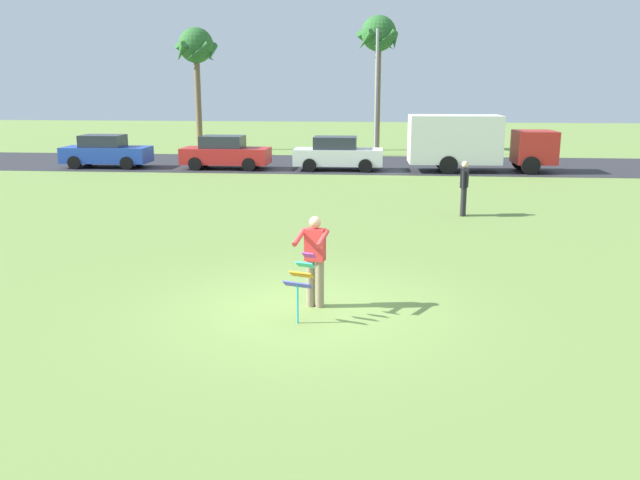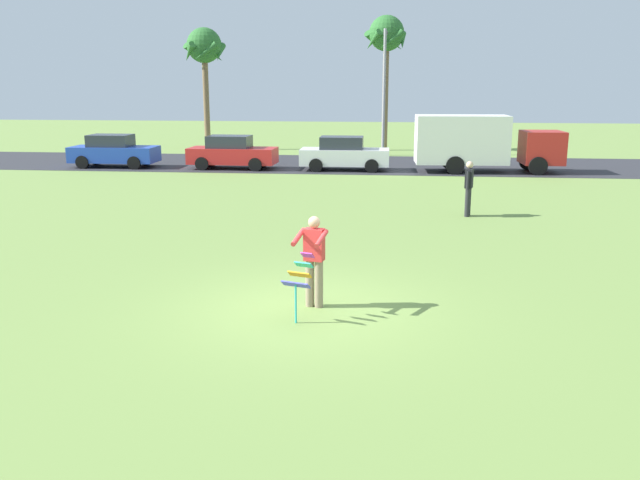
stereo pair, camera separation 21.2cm
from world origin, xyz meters
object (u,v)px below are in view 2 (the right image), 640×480
streetlight_pole (384,84)px  parked_car_blue (114,151)px  parked_car_white (344,154)px  parked_car_red (232,153)px  person_kite_flyer (314,258)px  palm_tree_right_near (386,39)px  palm_tree_left_near (204,50)px  kite_held (300,277)px  person_walker_near (469,187)px  parked_truck_red_cab (479,142)px

streetlight_pole → parked_car_blue: bearing=-151.9°
parked_car_white → parked_car_red: bearing=180.0°
parked_car_blue → person_kite_flyer: bearing=-58.3°
palm_tree_right_near → streetlight_pole: 3.92m
palm_tree_left_near → palm_tree_right_near: size_ratio=0.92×
parked_car_white → kite_held: bearing=-88.0°
kite_held → palm_tree_right_near: bearing=88.0°
streetlight_pole → person_walker_near: (2.94, -17.79, -3.06)m
person_kite_flyer → person_walker_near: size_ratio=1.00×
person_kite_flyer → palm_tree_right_near: 30.42m
palm_tree_right_near → parked_truck_red_cab: bearing=-65.6°
person_kite_flyer → kite_held: bearing=-102.5°
parked_car_blue → streetlight_pole: 15.26m
parked_car_white → person_walker_near: bearing=-66.5°
person_walker_near → palm_tree_left_near: bearing=124.9°
palm_tree_right_near → streetlight_pole: bearing=-90.7°
palm_tree_left_near → person_walker_near: 24.76m
person_kite_flyer → kite_held: 0.77m
parked_truck_red_cab → person_walker_near: parked_truck_red_cab is taller
palm_tree_left_near → person_walker_near: (13.85, -19.89, -5.06)m
person_walker_near → kite_held: bearing=-111.8°
kite_held → streetlight_pole: size_ratio=0.17×
palm_tree_right_near → palm_tree_left_near: bearing=-175.8°
kite_held → person_walker_near: person_walker_near is taller
kite_held → streetlight_pole: (1.02, 27.70, 3.20)m
parked_car_red → streetlight_pole: 10.55m
parked_car_white → streetlight_pole: bearing=76.1°
person_walker_near → person_kite_flyer: bearing=-112.5°
parked_car_white → person_kite_flyer: bearing=-87.5°
parked_car_blue → person_walker_near: person_walker_near is taller
person_kite_flyer → parked_car_red: size_ratio=0.41×
kite_held → parked_truck_red_cab: size_ratio=0.17×
palm_tree_right_near → streetlight_pole: (-0.04, -2.91, -2.63)m
kite_held → parked_car_red: size_ratio=0.28×
parked_car_red → streetlight_pole: (7.18, 7.02, 3.22)m
kite_held → palm_tree_right_near: 31.17m
palm_tree_left_near → streetlight_pole: (10.91, -2.10, -2.00)m
parked_car_blue → parked_truck_red_cab: parked_truck_red_cab is taller
palm_tree_right_near → person_walker_near: palm_tree_right_near is taller
kite_held → parked_car_red: (-6.17, 20.69, -0.02)m
kite_held → palm_tree_left_near: size_ratio=0.16×
palm_tree_right_near → parked_car_white: bearing=-100.1°
streetlight_pole → person_walker_near: size_ratio=4.05×
kite_held → parked_car_red: bearing=106.6°
palm_tree_left_near → person_walker_near: bearing=-55.1°
person_kite_flyer → parked_car_blue: size_ratio=0.41×
person_kite_flyer → streetlight_pole: bearing=88.2°
parked_car_blue → person_walker_near: 19.37m
parked_car_red → palm_tree_right_near: size_ratio=0.53×
kite_held → palm_tree_left_near: palm_tree_left_near is taller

